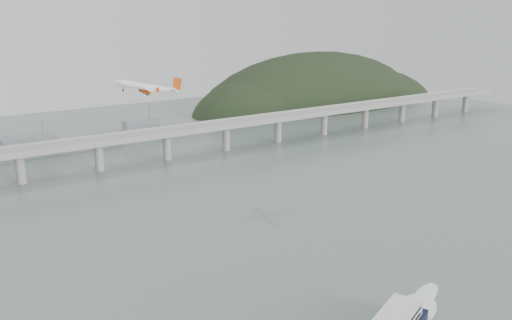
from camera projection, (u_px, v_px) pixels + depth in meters
ground at (330, 273)px, 224.45m from camera, size 900.00×900.00×0.00m
bridge at (139, 140)px, 378.78m from camera, size 800.00×22.00×23.90m
headland at (324, 118)px, 648.50m from camera, size 365.00×155.00×156.00m
airliner at (148, 87)px, 264.34m from camera, size 33.55×30.83×9.67m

